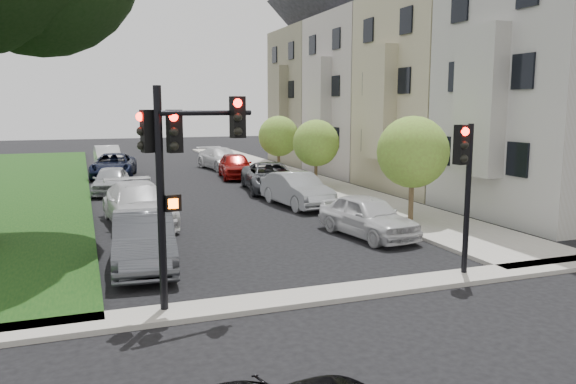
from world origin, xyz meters
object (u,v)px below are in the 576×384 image
object	(u,v)px
small_tree_a	(413,152)
car_parked_2	(271,177)
traffic_signal_main	(178,159)
car_parked_6	(138,204)
car_parked_1	(297,190)
car_parked_5	(144,241)
small_tree_b	(316,143)
car_parked_8	(114,165)
small_tree_c	(279,136)
car_parked_7	(111,180)
car_parked_3	(235,166)
car_parked_0	(368,216)
car_parked_9	(107,157)
car_parked_4	(221,158)
traffic_signal_secondary	(465,171)

from	to	relation	value
small_tree_a	car_parked_2	distance (m)	9.69
traffic_signal_main	car_parked_6	distance (m)	9.78
car_parked_1	traffic_signal_main	bearing A→B (deg)	-128.48
car_parked_5	traffic_signal_main	bearing A→B (deg)	-79.22
small_tree_b	car_parked_8	bearing A→B (deg)	137.54
car_parked_2	car_parked_8	bearing A→B (deg)	137.10
small_tree_c	car_parked_7	world-z (taller)	small_tree_c
car_parked_1	car_parked_3	bearing A→B (deg)	83.55
car_parked_3	car_parked_6	bearing A→B (deg)	-112.42
car_parked_2	car_parked_0	bearing A→B (deg)	-82.94
car_parked_5	car_parked_9	distance (m)	26.63
small_tree_b	car_parked_0	world-z (taller)	small_tree_b
car_parked_5	car_parked_7	bearing A→B (deg)	95.37
car_parked_0	car_parked_5	distance (m)	7.49
small_tree_c	car_parked_0	distance (m)	16.77
car_parked_3	car_parked_4	bearing A→B (deg)	93.78
car_parked_3	car_parked_9	distance (m)	11.40
car_parked_2	car_parked_6	xyz separation A→B (m)	(-7.13, -6.00, 0.03)
car_parked_8	car_parked_7	bearing A→B (deg)	-85.17
traffic_signal_main	car_parked_6	bearing A→B (deg)	89.93
small_tree_c	car_parked_2	xyz separation A→B (m)	(-2.48, -5.83, -1.75)
car_parked_3	car_parked_7	xyz separation A→B (m)	(-7.41, -3.85, -0.09)
car_parked_2	car_parked_9	bearing A→B (deg)	123.91
car_parked_5	car_parked_7	xyz separation A→B (m)	(-0.16, 13.79, -0.06)
traffic_signal_main	car_parked_8	distance (m)	24.38
small_tree_a	car_parked_9	bearing A→B (deg)	112.13
car_parked_0	car_parked_6	bearing A→B (deg)	137.89
car_parked_0	car_parked_7	xyz separation A→B (m)	(-7.56, 12.67, -0.02)
car_parked_0	car_parked_3	size ratio (longest dim) A/B	0.91
car_parked_3	car_parked_5	xyz separation A→B (m)	(-7.25, -17.63, -0.03)
small_tree_c	small_tree_a	bearing A→B (deg)	-90.00
traffic_signal_secondary	car_parked_4	world-z (taller)	traffic_signal_secondary
small_tree_a	car_parked_0	xyz separation A→B (m)	(-2.61, -1.48, -1.95)
car_parked_1	car_parked_3	xyz separation A→B (m)	(-0.00, 10.34, 0.03)
small_tree_a	car_parked_6	world-z (taller)	small_tree_a
small_tree_b	traffic_signal_main	distance (m)	18.17
small_tree_a	traffic_signal_main	size ratio (longest dim) A/B	0.84
car_parked_4	car_parked_7	xyz separation A→B (m)	(-7.75, -8.96, -0.06)
small_tree_b	car_parked_7	distance (m)	10.53
traffic_signal_main	small_tree_c	bearing A→B (deg)	65.66
small_tree_a	car_parked_6	size ratio (longest dim) A/B	0.75
traffic_signal_main	car_parked_0	distance (m)	8.88
car_parked_2	car_parked_9	size ratio (longest dim) A/B	1.14
small_tree_c	traffic_signal_main	size ratio (longest dim) A/B	0.79
car_parked_3	car_parked_4	world-z (taller)	car_parked_3
car_parked_1	traffic_signal_secondary	bearing A→B (deg)	-95.37
traffic_signal_secondary	car_parked_4	size ratio (longest dim) A/B	0.77
traffic_signal_main	car_parked_5	world-z (taller)	traffic_signal_main
small_tree_c	car_parked_2	distance (m)	6.57
car_parked_3	car_parked_6	size ratio (longest dim) A/B	0.86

